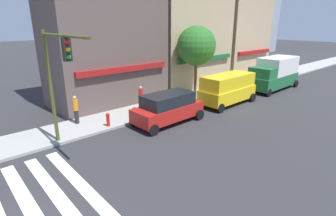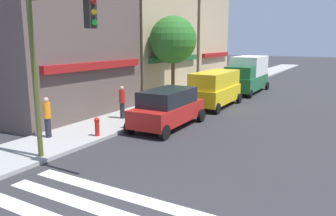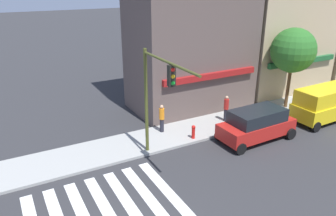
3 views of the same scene
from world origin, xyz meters
name	(u,v)px [view 1 (image 1 of 3)]	position (x,y,z in m)	size (l,w,h in m)	color
storefront_row	(184,15)	(17.99, 11.50, 6.81)	(24.94, 5.30, 15.93)	brown
traffic_signal	(57,71)	(3.62, 5.19, 4.04)	(0.32, 5.02, 5.84)	#474C1E
suv_red	(168,108)	(9.98, 4.70, 1.03)	(4.74, 2.12, 1.94)	#B21E19
van_yellow	(228,88)	(16.20, 4.70, 1.29)	(5.04, 2.22, 2.34)	yellow
box_truck_green	(274,73)	(23.49, 4.70, 1.59)	(6.26, 2.42, 3.04)	#1E6638
pedestrian_red_jacket	(141,98)	(9.93, 7.55, 1.07)	(0.32, 0.32, 1.77)	#23232D
pedestrian_orange_vest	(76,109)	(5.42, 8.12, 1.07)	(0.32, 0.32, 1.77)	#23232D
fire_hydrant	(108,119)	(6.64, 6.40, 0.61)	(0.24, 0.24, 0.84)	red
street_tree	(196,46)	(15.51, 7.50, 4.37)	(3.14, 3.14, 5.80)	brown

